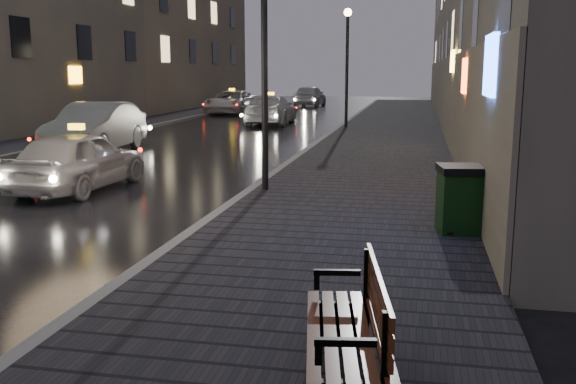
{
  "coord_description": "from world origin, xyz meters",
  "views": [
    {
      "loc": [
        5.08,
        -7.48,
        2.74
      ],
      "look_at": [
        3.12,
        2.21,
        0.85
      ],
      "focal_mm": 40.0,
      "sensor_mm": 36.0,
      "label": 1
    }
  ],
  "objects_px": {
    "bench": "(356,329)",
    "trash_bin": "(460,198)",
    "taxi_mid": "(271,110)",
    "taxi_far": "(232,102)",
    "car_far": "(310,96)",
    "car_left_mid": "(96,128)",
    "lamp_far": "(347,53)",
    "taxi_near": "(78,160)",
    "lamp_near": "(264,33)"
  },
  "relations": [
    {
      "from": "trash_bin",
      "to": "car_far",
      "type": "distance_m",
      "value": 38.74
    },
    {
      "from": "taxi_near",
      "to": "car_left_mid",
      "type": "relative_size",
      "value": 0.81
    },
    {
      "from": "taxi_near",
      "to": "taxi_mid",
      "type": "xyz_separation_m",
      "value": [
        0.25,
        18.69,
        0.04
      ]
    },
    {
      "from": "lamp_far",
      "to": "bench",
      "type": "relative_size",
      "value": 2.68
    },
    {
      "from": "taxi_mid",
      "to": "taxi_far",
      "type": "height_order",
      "value": "taxi_mid"
    },
    {
      "from": "trash_bin",
      "to": "taxi_far",
      "type": "bearing_deg",
      "value": 103.82
    },
    {
      "from": "lamp_far",
      "to": "car_far",
      "type": "height_order",
      "value": "lamp_far"
    },
    {
      "from": "car_left_mid",
      "to": "taxi_mid",
      "type": "height_order",
      "value": "car_left_mid"
    },
    {
      "from": "taxi_far",
      "to": "taxi_near",
      "type": "bearing_deg",
      "value": -78.62
    },
    {
      "from": "lamp_far",
      "to": "bench",
      "type": "distance_m",
      "value": 24.8
    },
    {
      "from": "car_left_mid",
      "to": "taxi_far",
      "type": "distance_m",
      "value": 19.77
    },
    {
      "from": "lamp_far",
      "to": "trash_bin",
      "type": "height_order",
      "value": "lamp_far"
    },
    {
      "from": "bench",
      "to": "car_left_mid",
      "type": "xyz_separation_m",
      "value": [
        -10.1,
        14.72,
        0.2
      ]
    },
    {
      "from": "car_left_mid",
      "to": "car_far",
      "type": "xyz_separation_m",
      "value": [
        2.48,
        28.49,
        -0.03
      ]
    },
    {
      "from": "taxi_mid",
      "to": "lamp_far",
      "type": "bearing_deg",
      "value": 146.12
    },
    {
      "from": "taxi_far",
      "to": "taxi_mid",
      "type": "bearing_deg",
      "value": -57.61
    },
    {
      "from": "lamp_far",
      "to": "car_far",
      "type": "relative_size",
      "value": 1.13
    },
    {
      "from": "bench",
      "to": "taxi_near",
      "type": "height_order",
      "value": "taxi_near"
    },
    {
      "from": "taxi_far",
      "to": "bench",
      "type": "bearing_deg",
      "value": -69.35
    },
    {
      "from": "car_far",
      "to": "lamp_far",
      "type": "bearing_deg",
      "value": 106.46
    },
    {
      "from": "bench",
      "to": "taxi_mid",
      "type": "relative_size",
      "value": 0.39
    },
    {
      "from": "taxi_mid",
      "to": "taxi_near",
      "type": "bearing_deg",
      "value": 87.14
    },
    {
      "from": "bench",
      "to": "taxi_near",
      "type": "bearing_deg",
      "value": 121.37
    },
    {
      "from": "car_left_mid",
      "to": "lamp_far",
      "type": "bearing_deg",
      "value": 48.78
    },
    {
      "from": "taxi_far",
      "to": "car_far",
      "type": "height_order",
      "value": "car_far"
    },
    {
      "from": "trash_bin",
      "to": "taxi_mid",
      "type": "bearing_deg",
      "value": 101.36
    },
    {
      "from": "bench",
      "to": "trash_bin",
      "type": "xyz_separation_m",
      "value": [
        1.16,
        5.47,
        0.07
      ]
    },
    {
      "from": "car_left_mid",
      "to": "taxi_far",
      "type": "relative_size",
      "value": 0.97
    },
    {
      "from": "lamp_near",
      "to": "lamp_far",
      "type": "distance_m",
      "value": 16.0
    },
    {
      "from": "trash_bin",
      "to": "car_far",
      "type": "height_order",
      "value": "car_far"
    },
    {
      "from": "taxi_near",
      "to": "car_left_mid",
      "type": "bearing_deg",
      "value": -63.48
    },
    {
      "from": "lamp_far",
      "to": "car_left_mid",
      "type": "relative_size",
      "value": 1.05
    },
    {
      "from": "trash_bin",
      "to": "taxi_near",
      "type": "relative_size",
      "value": 0.27
    },
    {
      "from": "lamp_near",
      "to": "car_far",
      "type": "height_order",
      "value": "lamp_near"
    },
    {
      "from": "trash_bin",
      "to": "car_far",
      "type": "bearing_deg",
      "value": 93.9
    },
    {
      "from": "lamp_far",
      "to": "taxi_near",
      "type": "bearing_deg",
      "value": -105.2
    },
    {
      "from": "car_left_mid",
      "to": "taxi_mid",
      "type": "bearing_deg",
      "value": 71.17
    },
    {
      "from": "trash_bin",
      "to": "car_far",
      "type": "relative_size",
      "value": 0.23
    },
    {
      "from": "lamp_near",
      "to": "lamp_far",
      "type": "xyz_separation_m",
      "value": [
        0.0,
        16.0,
        0.0
      ]
    },
    {
      "from": "lamp_far",
      "to": "car_far",
      "type": "xyz_separation_m",
      "value": [
        -4.82,
        18.73,
        -2.69
      ]
    },
    {
      "from": "car_left_mid",
      "to": "taxi_far",
      "type": "bearing_deg",
      "value": 88.65
    },
    {
      "from": "bench",
      "to": "car_far",
      "type": "xyz_separation_m",
      "value": [
        -7.62,
        43.21,
        0.17
      ]
    },
    {
      "from": "lamp_far",
      "to": "car_far",
      "type": "distance_m",
      "value": 19.53
    },
    {
      "from": "lamp_far",
      "to": "car_far",
      "type": "bearing_deg",
      "value": 104.44
    },
    {
      "from": "lamp_far",
      "to": "taxi_far",
      "type": "relative_size",
      "value": 1.01
    },
    {
      "from": "lamp_near",
      "to": "taxi_mid",
      "type": "height_order",
      "value": "lamp_near"
    },
    {
      "from": "taxi_near",
      "to": "car_far",
      "type": "distance_m",
      "value": 34.86
    },
    {
      "from": "taxi_near",
      "to": "car_left_mid",
      "type": "height_order",
      "value": "car_left_mid"
    },
    {
      "from": "car_left_mid",
      "to": "lamp_near",
      "type": "bearing_deg",
      "value": -44.91
    },
    {
      "from": "taxi_far",
      "to": "car_left_mid",
      "type": "bearing_deg",
      "value": -84.22
    }
  ]
}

